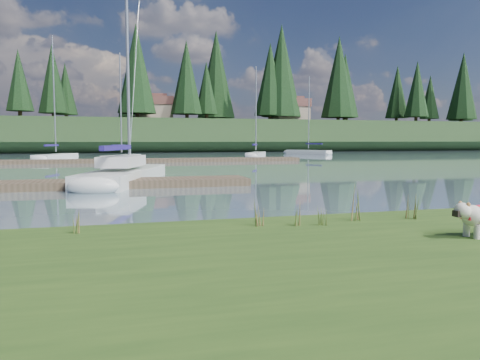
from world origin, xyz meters
name	(u,v)px	position (x,y,z in m)	size (l,w,h in m)	color
ground	(128,163)	(0.00, 30.00, 0.00)	(200.00, 200.00, 0.00)	slate
bank	(281,314)	(0.00, -6.00, 0.17)	(60.00, 9.00, 0.35)	#2E4A18
ridge	(117,136)	(0.00, 73.00, 2.50)	(200.00, 20.00, 5.00)	#1E3218
sailboat_main	(130,171)	(-0.65, 11.99, 0.42)	(4.73, 9.96, 14.03)	silver
dock_near	(43,185)	(-4.00, 9.00, 0.15)	(16.00, 2.00, 0.30)	#4C3D2C
dock_far	(152,160)	(2.00, 30.00, 0.15)	(26.00, 2.20, 0.30)	#4C3D2C
sailboat_bg_1	(59,156)	(-6.07, 37.28, 0.33)	(3.84, 7.82, 11.56)	silver
sailboat_bg_2	(125,157)	(-0.19, 32.68, 0.33)	(3.93, 6.07, 9.52)	silver
sailboat_bg_4	(257,154)	(14.01, 38.46, 0.33)	(4.09, 6.41, 9.80)	silver
sailboat_bg_5	(304,152)	(23.45, 47.16, 0.32)	(4.96, 6.74, 10.24)	silver
weed_0	(259,213)	(0.96, -2.34, 0.57)	(0.17, 0.14, 0.53)	#475B23
weed_1	(297,215)	(1.60, -2.53, 0.54)	(0.17, 0.14, 0.44)	#475B23
weed_2	(355,203)	(2.88, -2.32, 0.67)	(0.17, 0.14, 0.77)	#475B23
weed_3	(75,221)	(-2.12, -2.16, 0.55)	(0.17, 0.14, 0.48)	#475B23
weed_4	(322,217)	(2.06, -2.63, 0.51)	(0.17, 0.14, 0.37)	#475B23
weed_5	(412,205)	(4.02, -2.48, 0.61)	(0.17, 0.14, 0.63)	#475B23
mud_lip	(198,236)	(0.00, -1.60, 0.07)	(60.00, 0.50, 0.14)	#33281C
conifer_3	(52,79)	(-10.00, 72.00, 11.74)	(4.84, 4.84, 12.25)	#382619
conifer_4	(136,68)	(3.00, 66.00, 13.09)	(6.16, 6.16, 15.10)	#382619
conifer_5	(206,88)	(15.00, 70.00, 10.83)	(3.96, 3.96, 10.35)	#382619
conifer_6	(281,71)	(28.00, 68.00, 13.99)	(7.04, 7.04, 17.00)	#382619
conifer_7	(345,86)	(42.00, 71.00, 12.19)	(5.28, 5.28, 13.20)	#382619
conifer_8	(417,89)	(55.00, 67.00, 11.51)	(4.62, 4.62, 11.77)	#382619
conifer_9	(463,86)	(68.00, 70.00, 12.87)	(5.94, 5.94, 14.62)	#382619
house_1	(153,108)	(6.00, 71.00, 7.31)	(6.30, 5.30, 4.65)	gray
house_2	(290,110)	(30.00, 69.00, 7.31)	(6.30, 5.30, 4.65)	gray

